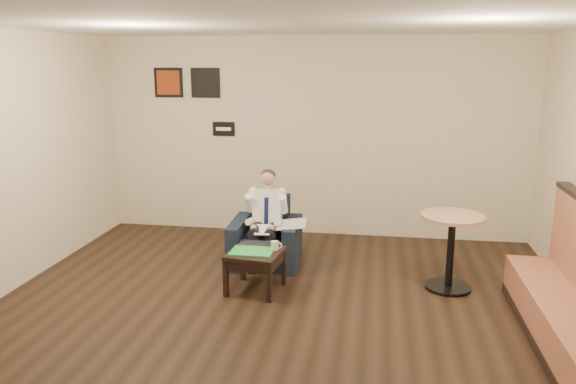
% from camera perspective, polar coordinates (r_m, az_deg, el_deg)
% --- Properties ---
extents(ground, '(6.00, 6.00, 0.00)m').
position_cam_1_polar(ground, '(5.49, -1.32, -13.41)').
color(ground, black).
rests_on(ground, ground).
extents(wall_back, '(6.00, 0.02, 2.80)m').
position_cam_1_polar(wall_back, '(7.95, 2.60, 5.54)').
color(wall_back, beige).
rests_on(wall_back, ground).
extents(wall_front, '(6.00, 0.02, 2.80)m').
position_cam_1_polar(wall_front, '(2.30, -15.80, -14.86)').
color(wall_front, beige).
rests_on(wall_front, ground).
extents(ceiling, '(6.00, 6.00, 0.02)m').
position_cam_1_polar(ceiling, '(4.92, -1.50, 17.16)').
color(ceiling, white).
rests_on(ceiling, wall_back).
extents(seating_sign, '(0.32, 0.02, 0.20)m').
position_cam_1_polar(seating_sign, '(8.17, -6.55, 6.39)').
color(seating_sign, black).
rests_on(seating_sign, wall_back).
extents(art_print_left, '(0.42, 0.03, 0.42)m').
position_cam_1_polar(art_print_left, '(8.38, -12.04, 10.82)').
color(art_print_left, '#963612').
rests_on(art_print_left, wall_back).
extents(art_print_right, '(0.42, 0.03, 0.42)m').
position_cam_1_polar(art_print_right, '(8.19, -8.38, 10.92)').
color(art_print_right, black).
rests_on(art_print_right, wall_back).
extents(armchair, '(0.86, 0.86, 0.80)m').
position_cam_1_polar(armchair, '(6.92, -2.30, -4.11)').
color(armchair, black).
rests_on(armchair, ground).
extents(seated_man, '(0.55, 0.80, 1.10)m').
position_cam_1_polar(seated_man, '(6.78, -2.47, -3.17)').
color(seated_man, white).
rests_on(seated_man, armchair).
extents(lap_papers, '(0.21, 0.28, 0.01)m').
position_cam_1_polar(lap_papers, '(6.71, -2.59, -3.84)').
color(lap_papers, white).
rests_on(lap_papers, seated_man).
extents(newspaper, '(0.38, 0.46, 0.01)m').
position_cam_1_polar(newspaper, '(6.75, 0.38, -3.26)').
color(newspaper, silver).
rests_on(newspaper, armchair).
extents(side_table, '(0.62, 0.62, 0.45)m').
position_cam_1_polar(side_table, '(6.18, -3.31, -8.02)').
color(side_table, black).
rests_on(side_table, ground).
extents(green_folder, '(0.45, 0.32, 0.01)m').
position_cam_1_polar(green_folder, '(6.09, -3.67, -6.02)').
color(green_folder, green).
rests_on(green_folder, side_table).
extents(coffee_mug, '(0.09, 0.09, 0.10)m').
position_cam_1_polar(coffee_mug, '(6.13, -1.36, -5.45)').
color(coffee_mug, white).
rests_on(coffee_mug, side_table).
extents(smartphone, '(0.16, 0.11, 0.01)m').
position_cam_1_polar(smartphone, '(6.22, -2.38, -5.59)').
color(smartphone, black).
rests_on(smartphone, side_table).
extents(banquette, '(0.57, 2.38, 1.22)m').
position_cam_1_polar(banquette, '(5.47, 26.77, -8.07)').
color(banquette, '#9C573C').
rests_on(banquette, ground).
extents(cafe_table, '(0.70, 0.70, 0.84)m').
position_cam_1_polar(cafe_table, '(6.40, 16.17, -5.90)').
color(cafe_table, tan).
rests_on(cafe_table, ground).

